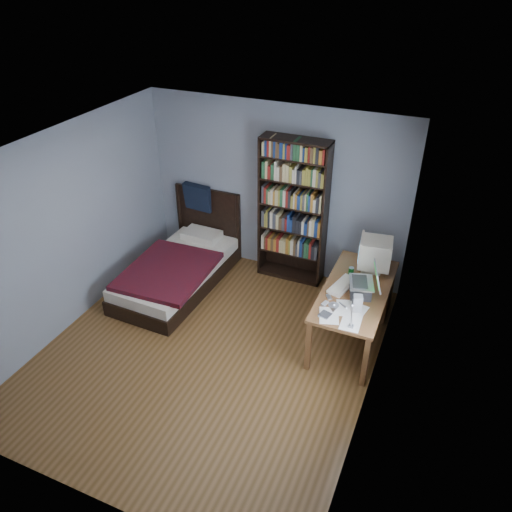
% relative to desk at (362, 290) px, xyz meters
% --- Properties ---
extents(room, '(4.20, 4.24, 2.50)m').
position_rel_desk_xyz_m(room, '(-1.48, -1.40, 0.84)').
color(room, brown).
rests_on(room, ground).
extents(desk, '(0.75, 1.61, 0.73)m').
position_rel_desk_xyz_m(desk, '(0.00, 0.00, 0.00)').
color(desk, brown).
rests_on(desk, floor).
extents(crt_monitor, '(0.43, 0.40, 0.44)m').
position_rel_desk_xyz_m(crt_monitor, '(0.09, 0.03, 0.56)').
color(crt_monitor, beige).
rests_on(crt_monitor, desk).
extents(laptop, '(0.44, 0.42, 0.43)m').
position_rel_desk_xyz_m(laptop, '(0.08, -0.54, 0.43)').
color(laptop, '#2D2D30').
rests_on(laptop, desk).
extents(desk_lamp, '(0.21, 0.46, 0.54)m').
position_rel_desk_xyz_m(desk_lamp, '(0.01, -1.49, 0.75)').
color(desk_lamp, '#99999E').
rests_on(desk_lamp, desk).
extents(keyboard, '(0.29, 0.49, 0.04)m').
position_rel_desk_xyz_m(keyboard, '(-0.16, -0.47, 0.33)').
color(keyboard, beige).
rests_on(keyboard, desk).
extents(speaker, '(0.12, 0.12, 0.20)m').
position_rel_desk_xyz_m(speaker, '(0.10, -0.85, 0.41)').
color(speaker, '#949597').
rests_on(speaker, desk).
extents(soda_can, '(0.06, 0.06, 0.12)m').
position_rel_desk_xyz_m(soda_can, '(-0.13, -0.20, 0.37)').
color(soda_can, '#073916').
rests_on(soda_can, desk).
extents(mouse, '(0.06, 0.10, 0.03)m').
position_rel_desk_xyz_m(mouse, '(-0.02, -0.18, 0.33)').
color(mouse, silver).
rests_on(mouse, desk).
extents(phone_silver, '(0.09, 0.11, 0.02)m').
position_rel_desk_xyz_m(phone_silver, '(-0.25, -0.74, 0.32)').
color(phone_silver, '#B9B9BE').
rests_on(phone_silver, desk).
extents(phone_grey, '(0.07, 0.10, 0.02)m').
position_rel_desk_xyz_m(phone_grey, '(-0.26, -0.88, 0.32)').
color(phone_grey, '#949597').
rests_on(phone_grey, desk).
extents(external_drive, '(0.14, 0.14, 0.02)m').
position_rel_desk_xyz_m(external_drive, '(-0.19, -1.09, 0.33)').
color(external_drive, '#949597').
rests_on(external_drive, desk).
extents(bookshelf, '(0.95, 0.30, 2.10)m').
position_rel_desk_xyz_m(bookshelf, '(-1.17, 0.54, 0.64)').
color(bookshelf, black).
rests_on(bookshelf, floor).
extents(bed, '(1.13, 2.12, 1.16)m').
position_rel_desk_xyz_m(bed, '(-2.58, -0.26, -0.16)').
color(bed, black).
rests_on(bed, floor).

